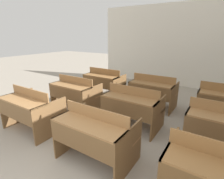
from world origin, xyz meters
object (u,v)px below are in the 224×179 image
(bench_front_center, at_px, (95,134))
(bench_second_center, at_px, (132,106))
(bench_second_left, at_px, (75,93))
(bench_front_left, at_px, (31,109))
(bench_third_center, at_px, (153,91))
(bench_third_left, at_px, (104,82))

(bench_front_center, height_order, bench_second_center, same)
(bench_front_center, distance_m, bench_second_left, 2.12)
(bench_front_left, xyz_separation_m, bench_second_center, (1.70, 1.27, 0.00))
(bench_second_left, bearing_deg, bench_third_center, 37.77)
(bench_second_center, bearing_deg, bench_front_center, -89.45)
(bench_front_left, height_order, bench_second_center, same)
(bench_front_left, xyz_separation_m, bench_second_left, (0.03, 1.26, 0.00))
(bench_front_left, bearing_deg, bench_second_left, 88.82)
(bench_second_center, relative_size, bench_third_left, 1.00)
(bench_front_left, relative_size, bench_front_center, 1.00)
(bench_second_center, bearing_deg, bench_third_center, 90.88)
(bench_front_center, bearing_deg, bench_front_left, 179.11)
(bench_front_center, relative_size, bench_third_left, 1.00)
(bench_second_left, distance_m, bench_second_center, 1.68)
(bench_third_left, bearing_deg, bench_second_center, -37.77)
(bench_front_left, height_order, bench_second_left, same)
(bench_second_center, bearing_deg, bench_second_left, -179.75)
(bench_second_center, height_order, bench_third_center, same)
(bench_second_left, height_order, bench_second_center, same)
(bench_third_center, bearing_deg, bench_third_left, 179.15)
(bench_second_center, bearing_deg, bench_front_left, -143.36)
(bench_front_left, bearing_deg, bench_second_center, 36.64)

